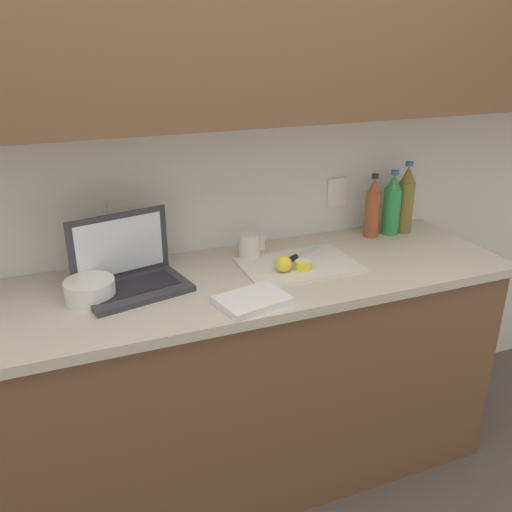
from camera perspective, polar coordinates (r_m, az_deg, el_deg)
The scene contains 14 objects.
ground_plane at distance 2.43m, azimuth -4.88°, elevation -22.42°, with size 12.00×12.00×0.00m, color #564C47.
wall_back at distance 1.95m, azimuth -8.57°, elevation 17.82°, with size 5.20×0.38×2.60m.
counter_unit at distance 2.12m, azimuth -5.94°, elevation -13.70°, with size 2.33×0.61×0.90m.
laptop at distance 1.90m, azimuth -13.24°, elevation -1.53°, with size 0.39×0.30×0.25m.
cutting_board at distance 2.04m, azimuth 4.55°, elevation -0.93°, with size 0.43×0.29×0.01m, color silver.
knife at distance 2.06m, azimuth 3.89°, elevation -0.30°, with size 0.25×0.16×0.02m.
lemon_half_cut at distance 1.99m, azimuth 4.97°, elevation -0.95°, with size 0.06×0.06×0.03m.
lemon_whole_beside at distance 1.96m, azimuth 2.90°, elevation -0.81°, with size 0.06×0.06×0.06m.
bottle_green_soda at distance 2.35m, azimuth 12.17°, elevation 4.94°, with size 0.06×0.06×0.27m.
bottle_oil_tall at distance 2.40m, azimuth 14.10°, elevation 5.22°, with size 0.08×0.08×0.28m.
bottle_water_clear at distance 2.44m, azimuth 15.47°, elevation 5.70°, with size 0.07×0.07×0.31m.
measuring_cup at distance 2.09m, azimuth -0.69°, elevation 1.07°, with size 0.10×0.08×0.10m.
bowl_white at distance 1.85m, azimuth -17.07°, elevation -3.45°, with size 0.16×0.16×0.07m.
dish_towel at distance 1.75m, azimuth -0.37°, elevation -4.69°, with size 0.22×0.16×0.02m, color white.
Camera 1 is at (-0.45, -1.66, 1.71)m, focal length 38.00 mm.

